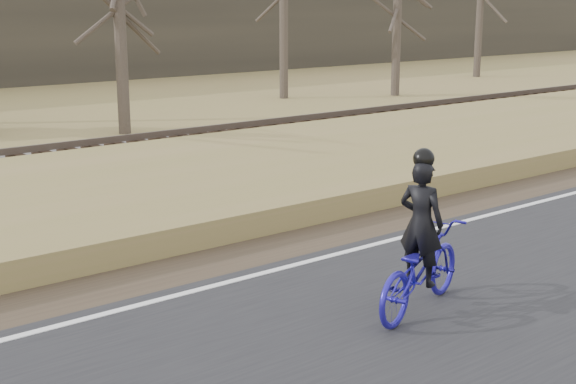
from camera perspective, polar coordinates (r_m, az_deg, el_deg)
ground at (r=15.80m, az=17.08°, el=-1.30°), size 120.00×120.00×0.00m
edge_line at (r=15.90m, az=16.50°, el=-0.94°), size 120.00×0.12×0.01m
shoulder at (r=16.48m, az=13.66°, el=-0.42°), size 120.00×1.60×0.04m
embankment at (r=18.37m, az=6.33°, el=1.93°), size 120.00×5.00×0.44m
ballast at (r=21.18m, az=-0.93°, el=3.55°), size 120.00×3.00×0.45m
railroad at (r=21.13m, az=-0.94°, el=4.36°), size 120.00×2.40×0.29m
cyclist at (r=10.13m, az=9.35°, el=-4.80°), size 2.20×1.31×2.08m
bare_tree_near_left at (r=24.21m, az=-11.89°, el=12.04°), size 0.36×0.36×6.78m
bare_tree_right at (r=33.95m, az=7.77°, el=12.13°), size 0.36×0.36×6.32m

